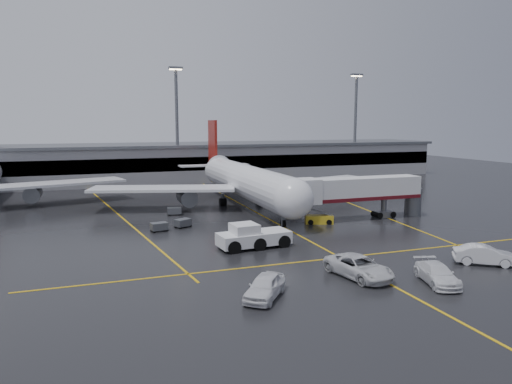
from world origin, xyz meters
name	(u,v)px	position (x,y,z in m)	size (l,w,h in m)	color
ground	(264,217)	(0.00, 0.00, 0.00)	(220.00, 220.00, 0.00)	black
apron_line_centre	(264,217)	(0.00, 0.00, 0.01)	(0.25, 90.00, 0.02)	gold
apron_line_stop	(341,258)	(0.00, -22.00, 0.01)	(60.00, 0.25, 0.02)	gold
apron_line_left	(117,213)	(-20.00, 10.00, 0.01)	(0.25, 70.00, 0.02)	gold
apron_line_right	(340,199)	(18.00, 10.00, 0.01)	(0.25, 70.00, 0.02)	gold
terminal	(194,161)	(0.00, 47.93, 4.32)	(122.00, 19.00, 8.60)	gray
light_mast_mid	(177,118)	(-5.00, 42.00, 14.47)	(3.00, 1.20, 25.45)	#595B60
light_mast_right	(355,119)	(40.00, 42.00, 14.47)	(3.00, 1.20, 25.45)	#595B60
main_airliner	(244,180)	(0.00, 9.70, 4.21)	(48.80, 45.60, 14.10)	silver
jet_bridge	(359,192)	(11.87, -6.00, 3.93)	(19.90, 3.40, 6.05)	silver
pushback_tractor	(252,237)	(-7.14, -15.30, 1.12)	(8.14, 4.04, 2.81)	silver
belt_loader	(319,219)	(5.38, -6.68, 0.58)	(3.99, 2.67, 2.34)	gold
service_van_a	(359,267)	(-1.51, -27.83, 0.94)	(3.13, 6.79, 1.89)	silver
service_van_b	(437,274)	(3.89, -31.41, 0.83)	(2.31, 5.69, 1.65)	silver
service_van_c	(485,255)	(11.90, -28.56, 0.93)	(1.97, 5.65, 1.86)	silver
service_van_d	(265,286)	(-11.01, -29.70, 0.92)	(2.16, 5.38, 1.83)	silver
baggage_cart_a	(183,223)	(-12.41, -2.96, 0.63)	(2.37, 2.07, 1.12)	#595B60
baggage_cart_b	(159,226)	(-15.62, -4.19, 0.63)	(2.21, 1.65, 1.12)	#595B60
baggage_cart_c	(174,211)	(-12.03, 5.70, 0.63)	(2.17, 1.58, 1.12)	#595B60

